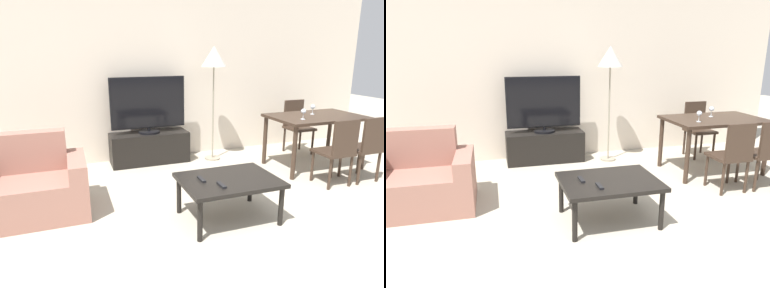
{
  "view_description": "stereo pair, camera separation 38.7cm",
  "coord_description": "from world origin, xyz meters",
  "views": [
    {
      "loc": [
        -1.52,
        -1.8,
        1.68
      ],
      "look_at": [
        -0.23,
        1.7,
        0.65
      ],
      "focal_mm": 32.0,
      "sensor_mm": 36.0,
      "label": 1
    },
    {
      "loc": [
        -1.15,
        -1.92,
        1.68
      ],
      "look_at": [
        -0.23,
        1.7,
        0.65
      ],
      "focal_mm": 32.0,
      "sensor_mm": 36.0,
      "label": 2
    }
  ],
  "objects": [
    {
      "name": "remote_primary",
      "position": [
        -0.22,
        0.92,
        0.45
      ],
      "size": [
        0.04,
        0.15,
        0.02
      ],
      "color": "black",
      "rests_on": "coffee_table"
    },
    {
      "name": "dining_table",
      "position": [
        1.83,
        2.12,
        0.67
      ],
      "size": [
        1.32,
        0.83,
        0.77
      ],
      "color": "#38281E",
      "rests_on": "ground_plane"
    },
    {
      "name": "floor_lamp",
      "position": [
        0.59,
        2.96,
        1.52
      ],
      "size": [
        0.37,
        0.37,
        1.73
      ],
      "color": "gray",
      "rests_on": "ground_plane"
    },
    {
      "name": "wine_glass_left",
      "position": [
        1.84,
        2.22,
        0.87
      ],
      "size": [
        0.07,
        0.07,
        0.15
      ],
      "color": "silver",
      "rests_on": "dining_table"
    },
    {
      "name": "dining_chair_far",
      "position": [
        2.07,
        2.84,
        0.49
      ],
      "size": [
        0.4,
        0.4,
        0.87
      ],
      "color": "#38281E",
      "rests_on": "ground_plane"
    },
    {
      "name": "tv",
      "position": [
        -0.39,
        3.14,
        0.89
      ],
      "size": [
        1.12,
        0.32,
        0.84
      ],
      "color": "black",
      "rests_on": "tv_stand"
    },
    {
      "name": "remote_secondary",
      "position": [
        -0.34,
        1.12,
        0.45
      ],
      "size": [
        0.04,
        0.15,
        0.02
      ],
      "color": "black",
      "rests_on": "coffee_table"
    },
    {
      "name": "ground_plane",
      "position": [
        0.0,
        0.0,
        0.0
      ],
      "size": [
        18.0,
        18.0,
        0.0
      ],
      "primitive_type": "plane",
      "color": "#B2A893"
    },
    {
      "name": "dining_chair_near_right",
      "position": [
        2.07,
        1.4,
        0.49
      ],
      "size": [
        0.4,
        0.4,
        0.87
      ],
      "color": "#38281E",
      "rests_on": "ground_plane"
    },
    {
      "name": "wine_glass_center",
      "position": [
        1.47,
        1.95,
        0.87
      ],
      "size": [
        0.07,
        0.07,
        0.15
      ],
      "color": "silver",
      "rests_on": "dining_table"
    },
    {
      "name": "wall_back",
      "position": [
        0.0,
        3.43,
        1.35
      ],
      "size": [
        7.42,
        0.06,
        2.7
      ],
      "color": "beige",
      "rests_on": "ground_plane"
    },
    {
      "name": "coffee_table",
      "position": [
        -0.07,
        1.07,
        0.39
      ],
      "size": [
        0.97,
        0.71,
        0.44
      ],
      "color": "black",
      "rests_on": "ground_plane"
    },
    {
      "name": "tv_stand",
      "position": [
        -0.39,
        3.14,
        0.23
      ],
      "size": [
        1.17,
        0.43,
        0.47
      ],
      "color": "black",
      "rests_on": "ground_plane"
    },
    {
      "name": "dining_chair_near",
      "position": [
        1.6,
        1.4,
        0.49
      ],
      "size": [
        0.4,
        0.4,
        0.87
      ],
      "color": "#38281E",
      "rests_on": "ground_plane"
    },
    {
      "name": "armchair",
      "position": [
        -1.94,
        1.87,
        0.3
      ],
      "size": [
        1.1,
        0.76,
        0.84
      ],
      "color": "#9E6B5B",
      "rests_on": "ground_plane"
    }
  ]
}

